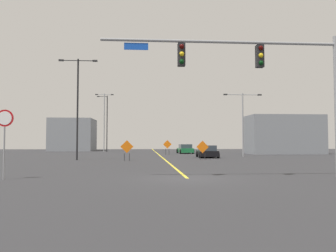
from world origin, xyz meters
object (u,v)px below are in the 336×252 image
car_black_approaching (207,152)px  construction_sign_right_lane (127,148)px  street_lamp_far_right (106,121)px  street_lamp_mid_right (104,118)px  construction_sign_left_lane (203,148)px  traffic_signal_assembly (260,69)px  street_lamp_near_right (243,118)px  car_green_near (185,149)px  street_lamp_far_left (78,101)px  construction_sign_median_near (167,145)px  stop_sign (4,130)px

car_black_approaching → construction_sign_right_lane: bearing=-145.4°
street_lamp_far_right → car_black_approaching: bearing=-60.5°
street_lamp_mid_right → car_black_approaching: 25.59m
construction_sign_left_lane → traffic_signal_assembly: bearing=-90.8°
street_lamp_near_right → car_green_near: street_lamp_near_right is taller
car_green_near → street_lamp_near_right: bearing=-65.9°
street_lamp_far_left → car_green_near: (12.23, 17.63, -4.87)m
construction_sign_left_lane → street_lamp_near_right: bearing=45.2°
street_lamp_far_right → construction_sign_median_near: (9.66, -15.43, -4.11)m
street_lamp_mid_right → car_green_near: 15.75m
street_lamp_far_right → stop_sign: bearing=-89.5°
street_lamp_far_right → construction_sign_left_lane: street_lamp_far_right is taller
street_lamp_near_right → construction_sign_left_lane: bearing=-134.8°
street_lamp_far_right → construction_sign_left_lane: bearing=-66.2°
street_lamp_far_right → street_lamp_mid_right: (-0.09, -2.51, 0.31)m
street_lamp_far_left → car_black_approaching: bearing=18.1°
stop_sign → construction_sign_left_lane: stop_sign is taller
street_lamp_far_left → construction_sign_right_lane: 6.55m
street_lamp_far_left → construction_sign_right_lane: (4.66, -1.50, -4.34)m
street_lamp_far_right → construction_sign_right_lane: size_ratio=5.38×
street_lamp_mid_right → street_lamp_far_left: bearing=-88.9°
construction_sign_left_lane → car_green_near: size_ratio=0.41×
construction_sign_left_lane → construction_sign_median_near: bearing=101.7°
construction_sign_median_near → street_lamp_far_right: bearing=122.1°
traffic_signal_assembly → street_lamp_far_left: street_lamp_far_left is taller
traffic_signal_assembly → street_lamp_near_right: size_ratio=1.54×
construction_sign_right_lane → car_black_approaching: (8.33, 5.75, -0.54)m
street_lamp_far_right → construction_sign_right_lane: (5.07, -29.41, -4.20)m
street_lamp_far_right → car_green_near: (12.65, -10.28, -4.72)m
street_lamp_far_right → street_lamp_mid_right: street_lamp_far_right is taller
street_lamp_mid_right → car_green_near: (12.74, -7.77, -5.03)m
traffic_signal_assembly → car_green_near: size_ratio=2.52×
street_lamp_near_right → car_green_near: size_ratio=1.63×
street_lamp_far_right → construction_sign_left_lane: 30.51m
street_lamp_near_right → car_black_approaching: size_ratio=1.62×
stop_sign → street_lamp_far_right: street_lamp_far_right is taller
street_lamp_far_left → street_lamp_near_right: 18.47m
street_lamp_mid_right → street_lamp_near_right: bearing=-47.3°
traffic_signal_assembly → construction_sign_left_lane: size_ratio=6.21×
street_lamp_mid_right → traffic_signal_assembly: bearing=-73.9°
construction_sign_median_near → car_black_approaching: (3.74, -8.23, -0.63)m
stop_sign → car_black_approaching: bearing=57.6°
street_lamp_far_left → car_green_near: size_ratio=2.12×
traffic_signal_assembly → construction_sign_left_lane: 17.19m
car_black_approaching → stop_sign: bearing=-122.4°
street_lamp_mid_right → street_lamp_near_right: (17.95, -19.43, -1.24)m
street_lamp_far_left → construction_sign_left_lane: bearing=1.3°
construction_sign_right_lane → construction_sign_median_near: bearing=71.8°
car_black_approaching → street_lamp_mid_right: bearing=122.5°
car_green_near → construction_sign_median_near: bearing=-120.1°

